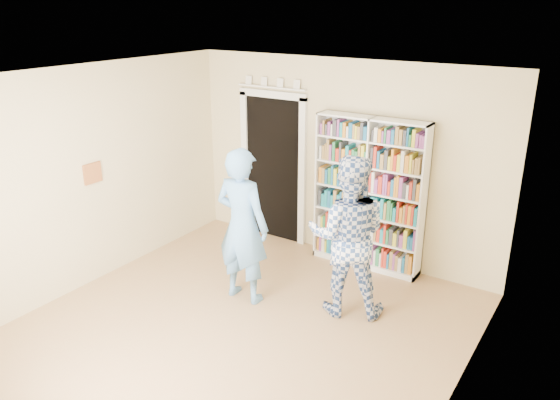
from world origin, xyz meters
name	(u,v)px	position (x,y,z in m)	size (l,w,h in m)	color
floor	(231,337)	(0.00, 0.00, 0.00)	(5.00, 5.00, 0.00)	#AB7C53
ceiling	(222,81)	(0.00, 0.00, 2.70)	(5.00, 5.00, 0.00)	white
wall_back	(342,161)	(0.00, 2.50, 1.35)	(4.50, 4.50, 0.00)	beige
wall_left	(78,181)	(-2.25, 0.00, 1.35)	(5.00, 5.00, 0.00)	beige
wall_right	(456,279)	(2.25, 0.00, 1.35)	(5.00, 5.00, 0.00)	beige
bookshelf	(369,194)	(0.48, 2.34, 1.02)	(1.47, 0.28, 2.02)	white
doorway	(273,161)	(-1.10, 2.48, 1.18)	(1.10, 0.08, 2.43)	black
wall_art	(93,173)	(-2.23, 0.20, 1.40)	(0.03, 0.25, 0.25)	brown
man_blue	(242,226)	(-0.38, 0.75, 0.93)	(0.68, 0.45, 1.86)	#6099D5
man_plaid	(348,236)	(0.77, 1.15, 0.93)	(0.90, 0.70, 1.86)	#2B4784
paper_sheet	(350,244)	(0.88, 0.98, 0.93)	(0.20, 0.01, 0.28)	white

